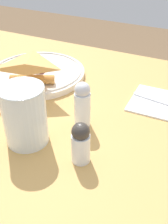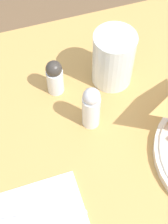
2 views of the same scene
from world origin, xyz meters
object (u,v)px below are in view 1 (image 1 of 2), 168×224
object	(u,v)px
plate_pizza	(37,72)
salt_shaker	(82,105)
milk_glass	(25,116)
dining_table	(63,144)
pepper_shaker	(81,143)

from	to	relation	value
plate_pizza	salt_shaker	xyz separation A→B (m)	(-0.21, 0.14, 0.04)
milk_glass	dining_table	bearing A→B (deg)	-87.01
salt_shaker	pepper_shaker	distance (m)	0.11
dining_table	salt_shaker	bearing A→B (deg)	146.67
dining_table	salt_shaker	world-z (taller)	salt_shaker
dining_table	pepper_shaker	size ratio (longest dim) A/B	12.47
dining_table	salt_shaker	size ratio (longest dim) A/B	10.09
salt_shaker	pepper_shaker	size ratio (longest dim) A/B	1.24
plate_pizza	milk_glass	bearing A→B (deg)	119.46
milk_glass	salt_shaker	xyz separation A→B (m)	(-0.08, -0.09, -0.01)
plate_pizza	dining_table	bearing A→B (deg)	145.11
dining_table	pepper_shaker	world-z (taller)	pepper_shaker
plate_pizza	pepper_shaker	world-z (taller)	pepper_shaker
milk_glass	salt_shaker	size ratio (longest dim) A/B	1.17
plate_pizza	salt_shaker	distance (m)	0.25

